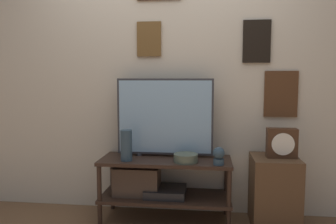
{
  "coord_description": "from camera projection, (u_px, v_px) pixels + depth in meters",
  "views": [
    {
      "loc": [
        0.37,
        -2.58,
        1.28
      ],
      "look_at": [
        0.02,
        0.26,
        0.99
      ],
      "focal_mm": 35.0,
      "sensor_mm": 36.0,
      "label": 1
    }
  ],
  "objects": [
    {
      "name": "television",
      "position": [
        165.0,
        117.0,
        2.99
      ],
      "size": [
        0.88,
        0.05,
        0.72
      ],
      "color": "#333338",
      "rests_on": "media_console"
    },
    {
      "name": "media_console",
      "position": [
        155.0,
        181.0,
        2.96
      ],
      "size": [
        1.16,
        0.45,
        0.57
      ],
      "color": "black",
      "rests_on": "ground_plane"
    },
    {
      "name": "side_table",
      "position": [
        274.0,
        191.0,
        2.85
      ],
      "size": [
        0.39,
        0.42,
        0.61
      ],
      "color": "#513823",
      "rests_on": "ground_plane"
    },
    {
      "name": "mantel_clock",
      "position": [
        282.0,
        143.0,
        2.8
      ],
      "size": [
        0.25,
        0.11,
        0.25
      ],
      "color": "#422819",
      "rests_on": "side_table"
    },
    {
      "name": "decorative_bust",
      "position": [
        219.0,
        156.0,
        2.72
      ],
      "size": [
        0.1,
        0.1,
        0.15
      ],
      "color": "#2D4251",
      "rests_on": "media_console"
    },
    {
      "name": "vase_tall_ceramic",
      "position": [
        126.0,
        145.0,
        2.85
      ],
      "size": [
        0.1,
        0.1,
        0.27
      ],
      "color": "#2D4251",
      "rests_on": "media_console"
    },
    {
      "name": "wall_back",
      "position": [
        170.0,
        71.0,
        3.12
      ],
      "size": [
        6.4,
        0.08,
        2.7
      ],
      "color": "beige",
      "rests_on": "ground_plane"
    },
    {
      "name": "vase_wide_bowl",
      "position": [
        186.0,
        158.0,
        2.81
      ],
      "size": [
        0.21,
        0.21,
        0.07
      ],
      "color": "#4C5647",
      "rests_on": "media_console"
    }
  ]
}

